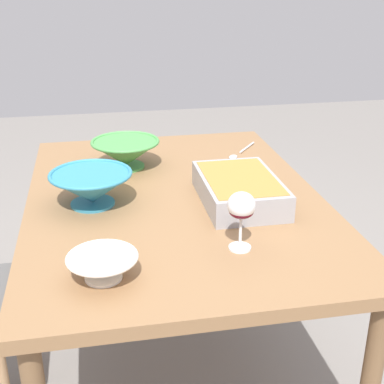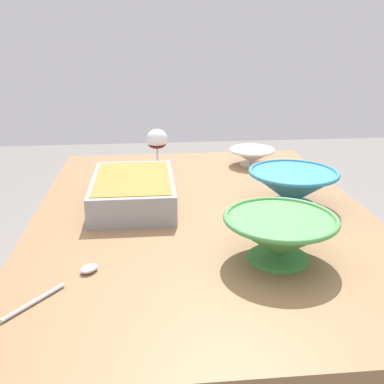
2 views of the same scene
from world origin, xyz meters
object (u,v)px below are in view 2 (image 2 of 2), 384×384
at_px(small_bowl, 252,155).
at_px(serving_bowl, 292,187).
at_px(casserole_dish, 133,189).
at_px(wine_glass, 157,142).
at_px(dining_table, 202,234).
at_px(mixing_bowl, 279,236).
at_px(serving_spoon, 72,279).

bearing_deg(small_bowl, serving_bowl, 2.29).
bearing_deg(small_bowl, casserole_dish, -49.44).
bearing_deg(wine_glass, dining_table, 17.02).
bearing_deg(dining_table, small_bowl, 151.89).
relative_size(casserole_dish, serving_bowl, 1.40).
bearing_deg(wine_glass, small_bowl, 102.55).
distance_m(casserole_dish, mixing_bowl, 0.51).
relative_size(wine_glass, small_bowl, 0.94).
bearing_deg(casserole_dish, serving_spoon, -14.89).
bearing_deg(serving_spoon, wine_glass, 165.07).
height_order(dining_table, wine_glass, wine_glass).
height_order(small_bowl, serving_spoon, small_bowl).
height_order(dining_table, small_bowl, small_bowl).
distance_m(small_bowl, serving_bowl, 0.45).
bearing_deg(dining_table, mixing_bowl, 24.09).
distance_m(dining_table, serving_bowl, 0.30).
height_order(casserole_dish, small_bowl, casserole_dish).
bearing_deg(dining_table, wine_glass, -162.98).
height_order(mixing_bowl, serving_spoon, mixing_bowl).
distance_m(small_bowl, serving_spoon, 0.99).
distance_m(mixing_bowl, small_bowl, 0.77).
height_order(casserole_dish, serving_bowl, serving_bowl).
distance_m(dining_table, small_bowl, 0.54).
bearing_deg(mixing_bowl, serving_bowl, 157.87).
distance_m(wine_glass, mixing_bowl, 0.73).
bearing_deg(serving_bowl, dining_table, -86.02).
relative_size(mixing_bowl, small_bowl, 1.46).
bearing_deg(casserole_dish, small_bowl, 130.56).
xyz_separation_m(wine_glass, casserole_dish, (0.30, -0.08, -0.07)).
height_order(serving_bowl, serving_spoon, serving_bowl).
bearing_deg(serving_spoon, dining_table, 138.57).
height_order(casserole_dish, serving_spoon, casserole_dish).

